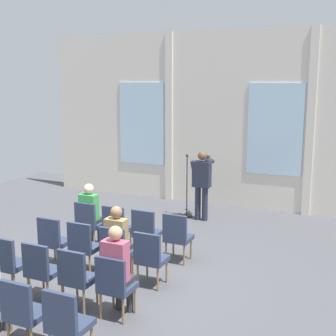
% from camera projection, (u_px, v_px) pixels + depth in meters
% --- Properties ---
extents(ground_plane, '(13.68, 13.68, 0.00)m').
position_uv_depth(ground_plane, '(100.00, 276.00, 7.81)').
color(ground_plane, '#4C4C51').
extents(rear_partition, '(9.33, 0.14, 4.58)m').
position_uv_depth(rear_partition, '(206.00, 120.00, 12.07)').
color(rear_partition, silver).
rests_on(rear_partition, ground).
extents(speaker, '(0.50, 0.69, 1.67)m').
position_uv_depth(speaker, '(202.00, 180.00, 10.79)').
color(speaker, '#232838').
rests_on(speaker, ground).
extents(mic_stand, '(0.28, 0.28, 1.55)m').
position_uv_depth(mic_stand, '(187.00, 203.00, 11.18)').
color(mic_stand, black).
rests_on(mic_stand, ground).
extents(chair_r0_c0, '(0.46, 0.44, 0.94)m').
position_uv_depth(chair_r0_c0, '(88.00, 221.00, 9.09)').
color(chair_r0_c0, olive).
rests_on(chair_r0_c0, ground).
extents(audience_r0_c0, '(0.36, 0.39, 1.30)m').
position_uv_depth(audience_r0_c0, '(90.00, 211.00, 9.13)').
color(audience_r0_c0, '#2D2D33').
rests_on(audience_r0_c0, ground).
extents(chair_r0_c1, '(0.46, 0.44, 0.94)m').
position_uv_depth(chair_r0_c1, '(116.00, 226.00, 8.83)').
color(chair_r0_c1, olive).
rests_on(chair_r0_c1, ground).
extents(chair_r0_c2, '(0.46, 0.44, 0.94)m').
position_uv_depth(chair_r0_c2, '(146.00, 230.00, 8.57)').
color(chair_r0_c2, olive).
rests_on(chair_r0_c2, ground).
extents(chair_r0_c3, '(0.46, 0.44, 0.94)m').
position_uv_depth(chair_r0_c3, '(177.00, 235.00, 8.32)').
color(chair_r0_c3, olive).
rests_on(chair_r0_c3, ground).
extents(chair_r1_c0, '(0.46, 0.44, 0.94)m').
position_uv_depth(chair_r1_c0, '(53.00, 239.00, 8.10)').
color(chair_r1_c0, olive).
rests_on(chair_r1_c0, ground).
extents(chair_r1_c1, '(0.46, 0.44, 0.94)m').
position_uv_depth(chair_r1_c1, '(83.00, 244.00, 7.84)').
color(chair_r1_c1, olive).
rests_on(chair_r1_c1, ground).
extents(chair_r1_c2, '(0.46, 0.44, 0.94)m').
position_uv_depth(chair_r1_c2, '(116.00, 250.00, 7.58)').
color(chair_r1_c2, olive).
rests_on(chair_r1_c2, ground).
extents(audience_r1_c2, '(0.36, 0.39, 1.27)m').
position_uv_depth(audience_r1_c2, '(118.00, 238.00, 7.62)').
color(audience_r1_c2, '#2D2D33').
rests_on(audience_r1_c2, ground).
extents(chair_r1_c3, '(0.46, 0.44, 0.94)m').
position_uv_depth(chair_r1_c3, '(150.00, 256.00, 7.32)').
color(chair_r1_c3, olive).
rests_on(chair_r1_c3, ground).
extents(chair_r2_c0, '(0.46, 0.44, 0.94)m').
position_uv_depth(chair_r2_c0, '(8.00, 261.00, 7.11)').
color(chair_r2_c0, olive).
rests_on(chair_r2_c0, ground).
extents(chair_r2_c1, '(0.46, 0.44, 0.94)m').
position_uv_depth(chair_r2_c1, '(41.00, 268.00, 6.85)').
color(chair_r2_c1, olive).
rests_on(chair_r2_c1, ground).
extents(chair_r2_c2, '(0.46, 0.44, 0.94)m').
position_uv_depth(chair_r2_c2, '(76.00, 275.00, 6.59)').
color(chair_r2_c2, olive).
rests_on(chair_r2_c2, ground).
extents(chair_r2_c3, '(0.46, 0.44, 0.94)m').
position_uv_depth(chair_r2_c3, '(115.00, 283.00, 6.33)').
color(chair_r2_c3, olive).
rests_on(chair_r2_c3, ground).
extents(audience_r2_c3, '(0.36, 0.39, 1.35)m').
position_uv_depth(audience_r2_c3, '(117.00, 267.00, 6.36)').
color(audience_r2_c3, '#2D2D33').
rests_on(audience_r2_c3, ground).
extents(chair_r3_c2, '(0.46, 0.44, 0.94)m').
position_uv_depth(chair_r3_c2, '(23.00, 310.00, 5.60)').
color(chair_r3_c2, olive).
rests_on(chair_r3_c2, ground).
extents(chair_r3_c3, '(0.46, 0.44, 0.94)m').
position_uv_depth(chair_r3_c3, '(66.00, 321.00, 5.34)').
color(chair_r3_c3, olive).
rests_on(chair_r3_c3, ground).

